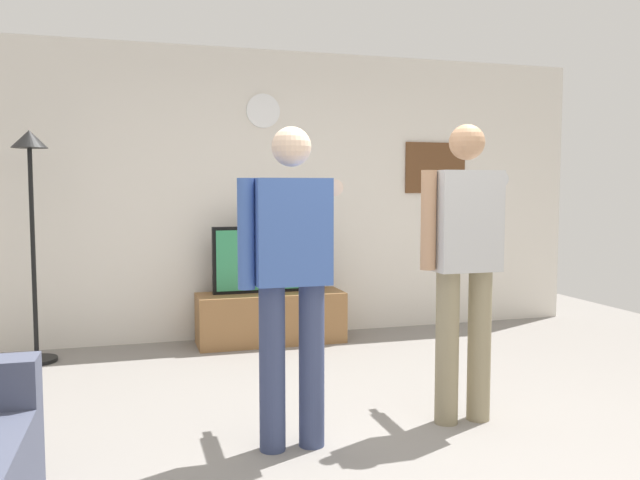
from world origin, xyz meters
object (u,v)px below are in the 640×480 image
object	(u,v)px
person_standing_nearer_couch	(464,255)
person_standing_nearer_lamp	(291,268)
floor_lamp	(31,197)
tv_stand	(271,318)
television	(269,259)
framed_picture	(435,168)
wall_clock	(263,111)

from	to	relation	value
person_standing_nearer_couch	person_standing_nearer_lamp	bearing A→B (deg)	-174.75
floor_lamp	person_standing_nearer_lamp	world-z (taller)	floor_lamp
tv_stand	floor_lamp	world-z (taller)	floor_lamp
tv_stand	person_standing_nearer_couch	xyz separation A→B (m)	(0.69, -2.28, 0.78)
floor_lamp	person_standing_nearer_couch	xyz separation A→B (m)	(2.66, -2.18, -0.33)
television	framed_picture	world-z (taller)	framed_picture
television	person_standing_nearer_lamp	distance (m)	2.47
framed_picture	person_standing_nearer_couch	bearing A→B (deg)	-112.92
framed_picture	floor_lamp	size ratio (longest dim) A/B	0.35
television	framed_picture	distance (m)	1.99
television	person_standing_nearer_couch	bearing A→B (deg)	-73.48
television	wall_clock	distance (m)	1.39
television	person_standing_nearer_couch	size ratio (longest dim) A/B	0.58
tv_stand	person_standing_nearer_lamp	xyz separation A→B (m)	(-0.40, -2.38, 0.75)
floor_lamp	person_standing_nearer_lamp	bearing A→B (deg)	-55.38
television	person_standing_nearer_couch	world-z (taller)	person_standing_nearer_couch
floor_lamp	person_standing_nearer_lamp	size ratio (longest dim) A/B	1.08
wall_clock	floor_lamp	distance (m)	2.16
wall_clock	person_standing_nearer_lamp	size ratio (longest dim) A/B	0.18
tv_stand	television	distance (m)	0.54
wall_clock	television	bearing A→B (deg)	-90.00
wall_clock	person_standing_nearer_couch	size ratio (longest dim) A/B	0.18
floor_lamp	framed_picture	bearing A→B (deg)	6.06
television	framed_picture	size ratio (longest dim) A/B	1.58
tv_stand	framed_picture	world-z (taller)	framed_picture
television	floor_lamp	world-z (taller)	floor_lamp
person_standing_nearer_lamp	wall_clock	bearing A→B (deg)	81.54
television	framed_picture	bearing A→B (deg)	7.96
floor_lamp	person_standing_nearer_couch	distance (m)	3.45
floor_lamp	wall_clock	bearing A→B (deg)	11.28
wall_clock	person_standing_nearer_couch	world-z (taller)	wall_clock
tv_stand	person_standing_nearer_couch	distance (m)	2.51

